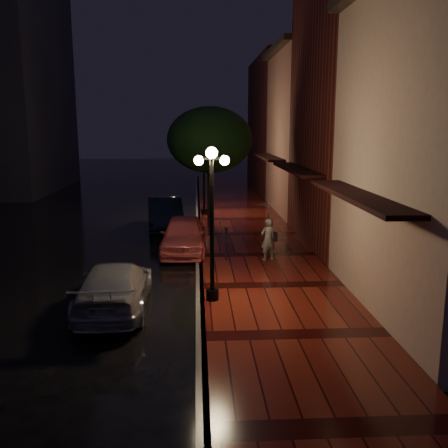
% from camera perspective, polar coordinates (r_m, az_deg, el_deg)
% --- Properties ---
extents(ground, '(120.00, 120.00, 0.00)m').
position_cam_1_polar(ground, '(19.19, -2.87, -4.01)').
color(ground, black).
rests_on(ground, ground).
extents(sidewalk, '(4.50, 60.00, 0.15)m').
position_cam_1_polar(sidewalk, '(19.31, 3.83, -3.69)').
color(sidewalk, '#450F0C').
rests_on(sidewalk, ground).
extents(curb, '(0.25, 60.00, 0.15)m').
position_cam_1_polar(curb, '(19.17, -2.87, -3.79)').
color(curb, '#595451').
rests_on(curb, ground).
extents(storefront_mid, '(5.00, 8.00, 11.00)m').
position_cam_1_polar(storefront_mid, '(21.71, 16.19, 12.01)').
color(storefront_mid, '#511914').
rests_on(storefront_mid, ground).
extents(storefront_far, '(5.00, 8.00, 9.00)m').
position_cam_1_polar(storefront_far, '(29.39, 10.91, 9.96)').
color(storefront_far, '#8C5951').
rests_on(storefront_far, ground).
extents(storefront_extra, '(5.00, 12.00, 10.00)m').
position_cam_1_polar(storefront_extra, '(39.16, 7.36, 11.06)').
color(storefront_extra, '#511914').
rests_on(storefront_extra, ground).
extents(streetlamp_near, '(0.96, 0.36, 4.31)m').
position_cam_1_polar(streetlamp_near, '(13.74, -1.39, 1.02)').
color(streetlamp_near, black).
rests_on(streetlamp_near, sidewalk).
extents(streetlamp_far, '(0.96, 0.36, 4.31)m').
position_cam_1_polar(streetlamp_far, '(27.63, -2.31, 6.14)').
color(streetlamp_far, black).
rests_on(streetlamp_far, sidewalk).
extents(street_tree, '(4.16, 4.16, 5.80)m').
position_cam_1_polar(street_tree, '(24.53, -1.61, 9.36)').
color(street_tree, black).
rests_on(street_tree, sidewalk).
extents(pink_car, '(1.87, 4.37, 1.47)m').
position_cam_1_polar(pink_car, '(19.97, -4.63, -1.25)').
color(pink_car, '#E35D60').
rests_on(pink_car, ground).
extents(navy_car, '(2.10, 4.82, 1.54)m').
position_cam_1_polar(navy_car, '(24.71, -6.75, 1.19)').
color(navy_car, black).
rests_on(navy_car, ground).
extents(silver_car, '(1.96, 4.61, 1.33)m').
position_cam_1_polar(silver_car, '(14.18, -12.40, -7.00)').
color(silver_car, '#9999A0').
rests_on(silver_car, ground).
extents(woman_with_umbrella, '(0.90, 0.92, 2.17)m').
position_cam_1_polar(woman_with_umbrella, '(18.23, 5.10, 0.26)').
color(woman_with_umbrella, silver).
rests_on(woman_with_umbrella, sidewalk).
extents(parking_meter, '(0.13, 0.12, 1.21)m').
position_cam_1_polar(parking_meter, '(18.35, 0.24, -1.86)').
color(parking_meter, black).
rests_on(parking_meter, sidewalk).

